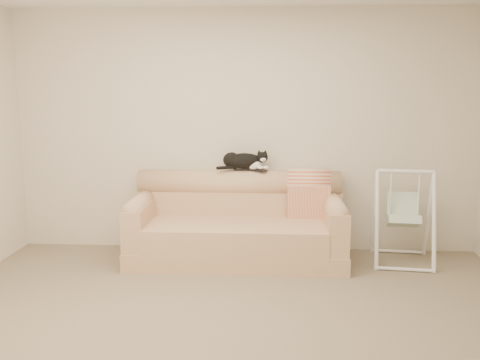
# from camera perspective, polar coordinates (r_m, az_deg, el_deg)

# --- Properties ---
(ground_plane) EXTENTS (5.00, 5.00, 0.00)m
(ground_plane) POSITION_cam_1_polar(r_m,az_deg,el_deg) (4.17, -0.84, -15.32)
(ground_plane) COLOR #766653
(ground_plane) RESTS_ON ground
(room_shell) EXTENTS (5.04, 4.04, 2.60)m
(room_shell) POSITION_cam_1_polar(r_m,az_deg,el_deg) (3.78, -0.90, 6.10)
(room_shell) COLOR beige
(room_shell) RESTS_ON ground
(sofa) EXTENTS (2.20, 0.93, 0.90)m
(sofa) POSITION_cam_1_polar(r_m,az_deg,el_deg) (5.58, -0.28, -4.92)
(sofa) COLOR tan
(sofa) RESTS_ON ground
(remote_a) EXTENTS (0.18, 0.06, 0.03)m
(remote_a) POSITION_cam_1_polar(r_m,az_deg,el_deg) (5.70, 0.24, 1.15)
(remote_a) COLOR black
(remote_a) RESTS_ON sofa
(remote_b) EXTENTS (0.17, 0.12, 0.02)m
(remote_b) POSITION_cam_1_polar(r_m,az_deg,el_deg) (5.65, 2.03, 1.04)
(remote_b) COLOR black
(remote_b) RESTS_ON sofa
(tuxedo_cat) EXTENTS (0.56, 0.25, 0.22)m
(tuxedo_cat) POSITION_cam_1_polar(r_m,az_deg,el_deg) (5.68, 0.43, 2.07)
(tuxedo_cat) COLOR black
(tuxedo_cat) RESTS_ON sofa
(throw_blanket) EXTENTS (0.45, 0.38, 0.58)m
(throw_blanket) POSITION_cam_1_polar(r_m,az_deg,el_deg) (5.72, 7.29, -0.78)
(throw_blanket) COLOR #D55934
(throw_blanket) RESTS_ON sofa
(baby_swing) EXTENTS (0.65, 0.69, 0.97)m
(baby_swing) POSITION_cam_1_polar(r_m,az_deg,el_deg) (5.69, 17.02, -3.71)
(baby_swing) COLOR white
(baby_swing) RESTS_ON ground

